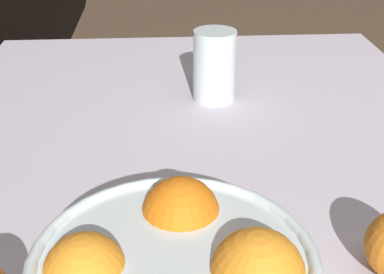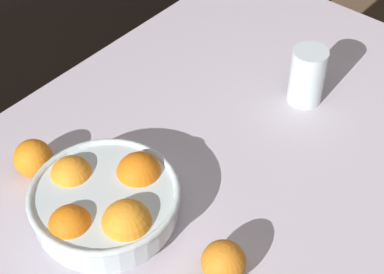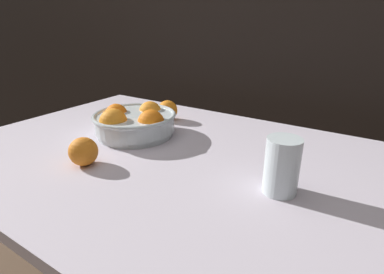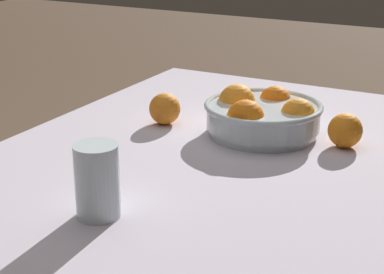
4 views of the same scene
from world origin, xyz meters
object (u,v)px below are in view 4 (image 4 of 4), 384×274
Objects in this scene: fruit_bowl at (262,115)px; orange_loose_front at (165,109)px; juice_glass at (98,185)px; orange_loose_near_bowl at (345,130)px.

fruit_bowl reaches higher than orange_loose_front.
juice_glass is at bearing -9.69° from fruit_bowl.
fruit_bowl reaches higher than orange_loose_near_bowl.
orange_loose_near_bowl is at bearing 96.36° from orange_loose_front.
juice_glass reaches higher than fruit_bowl.
juice_glass is 0.48m from orange_loose_front.
juice_glass reaches higher than orange_loose_near_bowl.
fruit_bowl is at bearing 99.55° from orange_loose_front.
juice_glass is 1.69× the size of orange_loose_front.
juice_glass is (0.49, -0.08, 0.01)m from fruit_bowl.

